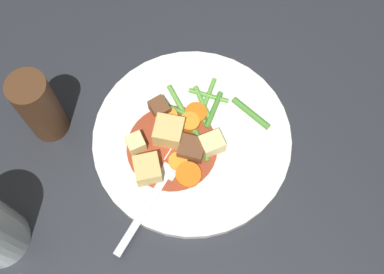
{
  "coord_description": "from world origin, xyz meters",
  "views": [
    {
      "loc": [
        0.12,
        0.21,
        0.62
      ],
      "look_at": [
        0.0,
        0.0,
        0.01
      ],
      "focal_mm": 45.47,
      "sensor_mm": 36.0,
      "label": 1
    }
  ],
  "objects_px": {
    "carrot_slice_1": "(188,175)",
    "potato_chunk_2": "(169,132)",
    "meat_chunk_0": "(160,109)",
    "pepper_mill": "(39,107)",
    "carrot_slice_2": "(167,118)",
    "carrot_slice_3": "(178,162)",
    "carrot_slice_4": "(196,114)",
    "potato_chunk_0": "(136,144)",
    "potato_chunk_3": "(212,144)",
    "carrot_slice_0": "(190,123)",
    "potato_chunk_1": "(148,169)",
    "dinner_plate": "(192,139)",
    "fork": "(156,191)",
    "meat_chunk_1": "(192,149)"
  },
  "relations": [
    {
      "from": "carrot_slice_2",
      "to": "meat_chunk_0",
      "type": "distance_m",
      "value": 0.02
    },
    {
      "from": "potato_chunk_0",
      "to": "potato_chunk_1",
      "type": "relative_size",
      "value": 0.69
    },
    {
      "from": "meat_chunk_0",
      "to": "pepper_mill",
      "type": "distance_m",
      "value": 0.16
    },
    {
      "from": "potato_chunk_2",
      "to": "meat_chunk_0",
      "type": "height_order",
      "value": "potato_chunk_2"
    },
    {
      "from": "carrot_slice_4",
      "to": "meat_chunk_0",
      "type": "bearing_deg",
      "value": -35.99
    },
    {
      "from": "carrot_slice_4",
      "to": "potato_chunk_0",
      "type": "xyz_separation_m",
      "value": [
        0.09,
        0.0,
        0.01
      ]
    },
    {
      "from": "carrot_slice_2",
      "to": "potato_chunk_1",
      "type": "height_order",
      "value": "potato_chunk_1"
    },
    {
      "from": "carrot_slice_1",
      "to": "potato_chunk_2",
      "type": "bearing_deg",
      "value": -95.45
    },
    {
      "from": "potato_chunk_2",
      "to": "pepper_mill",
      "type": "bearing_deg",
      "value": -38.01
    },
    {
      "from": "carrot_slice_4",
      "to": "pepper_mill",
      "type": "relative_size",
      "value": 0.25
    },
    {
      "from": "dinner_plate",
      "to": "carrot_slice_1",
      "type": "xyz_separation_m",
      "value": [
        0.03,
        0.05,
        0.01
      ]
    },
    {
      "from": "carrot_slice_0",
      "to": "potato_chunk_1",
      "type": "distance_m",
      "value": 0.09
    },
    {
      "from": "carrot_slice_2",
      "to": "carrot_slice_3",
      "type": "xyz_separation_m",
      "value": [
        0.02,
        0.06,
        -0.0
      ]
    },
    {
      "from": "potato_chunk_1",
      "to": "pepper_mill",
      "type": "xyz_separation_m",
      "value": [
        0.08,
        -0.13,
        0.03
      ]
    },
    {
      "from": "carrot_slice_2",
      "to": "potato_chunk_3",
      "type": "height_order",
      "value": "potato_chunk_3"
    },
    {
      "from": "carrot_slice_3",
      "to": "carrot_slice_4",
      "type": "height_order",
      "value": "carrot_slice_4"
    },
    {
      "from": "carrot_slice_0",
      "to": "meat_chunk_0",
      "type": "xyz_separation_m",
      "value": [
        0.03,
        -0.04,
        0.0
      ]
    },
    {
      "from": "potato_chunk_3",
      "to": "meat_chunk_0",
      "type": "xyz_separation_m",
      "value": [
        0.03,
        -0.08,
        -0.0
      ]
    },
    {
      "from": "potato_chunk_3",
      "to": "carrot_slice_2",
      "type": "bearing_deg",
      "value": -63.43
    },
    {
      "from": "carrot_slice_4",
      "to": "pepper_mill",
      "type": "distance_m",
      "value": 0.2
    },
    {
      "from": "carrot_slice_3",
      "to": "meat_chunk_0",
      "type": "bearing_deg",
      "value": -100.98
    },
    {
      "from": "carrot_slice_1",
      "to": "carrot_slice_3",
      "type": "xyz_separation_m",
      "value": [
        0.0,
        -0.02,
        -0.0
      ]
    },
    {
      "from": "carrot_slice_4",
      "to": "potato_chunk_3",
      "type": "height_order",
      "value": "potato_chunk_3"
    },
    {
      "from": "carrot_slice_0",
      "to": "potato_chunk_0",
      "type": "height_order",
      "value": "potato_chunk_0"
    },
    {
      "from": "carrot_slice_2",
      "to": "carrot_slice_3",
      "type": "bearing_deg",
      "value": 74.35
    },
    {
      "from": "potato_chunk_0",
      "to": "potato_chunk_3",
      "type": "bearing_deg",
      "value": 149.43
    },
    {
      "from": "potato_chunk_1",
      "to": "potato_chunk_3",
      "type": "distance_m",
      "value": 0.09
    },
    {
      "from": "carrot_slice_1",
      "to": "potato_chunk_1",
      "type": "xyz_separation_m",
      "value": [
        0.04,
        -0.03,
        0.01
      ]
    },
    {
      "from": "meat_chunk_0",
      "to": "carrot_slice_4",
      "type": "bearing_deg",
      "value": 144.01
    },
    {
      "from": "carrot_slice_3",
      "to": "potato_chunk_1",
      "type": "xyz_separation_m",
      "value": [
        0.04,
        -0.01,
        0.01
      ]
    },
    {
      "from": "potato_chunk_2",
      "to": "carrot_slice_3",
      "type": "bearing_deg",
      "value": 77.82
    },
    {
      "from": "potato_chunk_2",
      "to": "potato_chunk_3",
      "type": "distance_m",
      "value": 0.06
    },
    {
      "from": "carrot_slice_4",
      "to": "potato_chunk_2",
      "type": "xyz_separation_m",
      "value": [
        0.05,
        0.01,
        0.01
      ]
    },
    {
      "from": "carrot_slice_4",
      "to": "potato_chunk_1",
      "type": "relative_size",
      "value": 0.87
    },
    {
      "from": "potato_chunk_2",
      "to": "meat_chunk_0",
      "type": "distance_m",
      "value": 0.04
    },
    {
      "from": "carrot_slice_0",
      "to": "potato_chunk_2",
      "type": "xyz_separation_m",
      "value": [
        0.03,
        0.0,
        0.01
      ]
    },
    {
      "from": "carrot_slice_2",
      "to": "pepper_mill",
      "type": "height_order",
      "value": "pepper_mill"
    },
    {
      "from": "carrot_slice_4",
      "to": "potato_chunk_3",
      "type": "relative_size",
      "value": 1.01
    },
    {
      "from": "meat_chunk_0",
      "to": "potato_chunk_1",
      "type": "bearing_deg",
      "value": 51.44
    },
    {
      "from": "potato_chunk_0",
      "to": "potato_chunk_2",
      "type": "height_order",
      "value": "potato_chunk_2"
    },
    {
      "from": "potato_chunk_0",
      "to": "potato_chunk_3",
      "type": "distance_m",
      "value": 0.1
    },
    {
      "from": "carrot_slice_4",
      "to": "carrot_slice_3",
      "type": "bearing_deg",
      "value": 40.81
    },
    {
      "from": "dinner_plate",
      "to": "potato_chunk_3",
      "type": "height_order",
      "value": "potato_chunk_3"
    },
    {
      "from": "carrot_slice_0",
      "to": "carrot_slice_2",
      "type": "distance_m",
      "value": 0.03
    },
    {
      "from": "potato_chunk_3",
      "to": "fork",
      "type": "distance_m",
      "value": 0.1
    },
    {
      "from": "potato_chunk_1",
      "to": "fork",
      "type": "distance_m",
      "value": 0.03
    },
    {
      "from": "potato_chunk_3",
      "to": "meat_chunk_1",
      "type": "bearing_deg",
      "value": -16.84
    },
    {
      "from": "carrot_slice_0",
      "to": "carrot_slice_3",
      "type": "xyz_separation_m",
      "value": [
        0.04,
        0.04,
        -0.0
      ]
    },
    {
      "from": "potato_chunk_1",
      "to": "meat_chunk_0",
      "type": "xyz_separation_m",
      "value": [
        -0.06,
        -0.07,
        -0.0
      ]
    },
    {
      "from": "carrot_slice_0",
      "to": "carrot_slice_3",
      "type": "relative_size",
      "value": 1.07
    }
  ]
}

